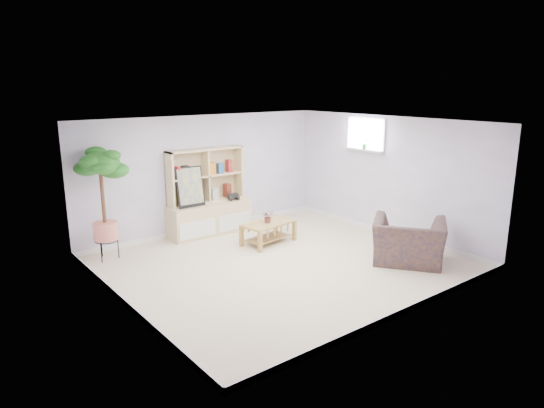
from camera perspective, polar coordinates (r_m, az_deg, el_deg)
floor at (r=8.39m, az=1.05°, el=-7.01°), size 5.50×5.00×0.01m
ceiling at (r=7.86m, az=1.13°, el=9.57°), size 5.50×5.00×0.01m
walls at (r=8.04m, az=1.09°, el=1.01°), size 5.51×5.01×2.40m
baseboard at (r=8.37m, az=1.05°, el=-6.69°), size 5.50×5.00×0.10m
window at (r=10.22m, az=11.01°, el=8.08°), size 0.10×0.98×0.68m
window_sill at (r=10.21m, az=10.71°, el=6.28°), size 0.14×1.00×0.04m
storage_unit at (r=9.87m, az=-7.45°, el=1.39°), size 1.75×0.59×1.75m
poster at (r=9.57m, az=-9.63°, el=1.99°), size 0.57×0.14×0.79m
toy_truck at (r=10.08m, az=-4.60°, el=0.92°), size 0.33×0.26×0.16m
coffee_table at (r=9.35m, az=-0.43°, el=-3.40°), size 1.10×0.71×0.42m
table_plant at (r=9.25m, az=-0.49°, el=-1.47°), size 0.22×0.19×0.24m
floor_tree at (r=8.79m, az=-19.23°, el=-0.09°), size 0.93×0.93×1.97m
armchair at (r=8.60m, az=15.78°, el=-3.93°), size 1.52×1.55×0.87m
sill_plant at (r=10.17m, az=10.90°, el=7.01°), size 0.14×0.12×0.23m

